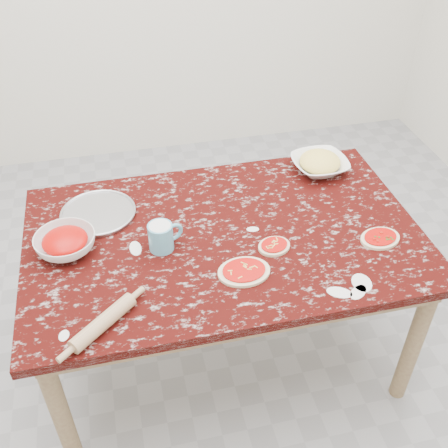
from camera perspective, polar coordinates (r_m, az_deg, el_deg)
ground at (r=2.70m, az=0.00°, el=-13.31°), size 4.00×4.00×0.00m
worktable at (r=2.20m, az=0.00°, el=-2.68°), size 1.60×1.00×0.75m
pizza_tray at (r=2.31m, az=-13.43°, el=1.12°), size 0.41×0.41×0.01m
sauce_bowl at (r=2.14m, az=-16.74°, el=-2.03°), size 0.31×0.31×0.07m
cheese_bowl at (r=2.55m, az=10.28°, el=6.29°), size 0.27×0.27×0.06m
flour_mug at (r=2.06m, az=-6.73°, el=-1.32°), size 0.14×0.10×0.11m
pizza_left at (r=1.98m, az=2.17°, el=-5.15°), size 0.21×0.16×0.02m
pizza_mid at (r=2.09m, az=5.43°, el=-2.39°), size 0.16×0.14×0.02m
pizza_right at (r=2.21m, az=16.51°, el=-1.48°), size 0.19×0.16×0.02m
rolling_pin at (r=1.83m, az=-12.92°, el=-10.31°), size 0.23×0.21×0.05m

